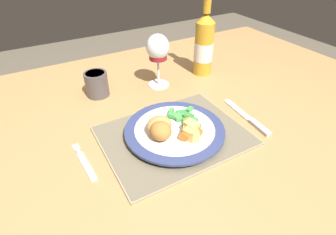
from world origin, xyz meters
The scene contains 12 objects.
dining_table centered at (0.00, 0.00, 0.67)m, with size 1.56×1.05×0.74m.
placemat centered at (-0.02, -0.06, 0.74)m, with size 0.35×0.27×0.01m.
dinner_plate centered at (-0.02, -0.06, 0.76)m, with size 0.25×0.25×0.02m.
breaded_croquettes centered at (-0.06, -0.07, 0.79)m, with size 0.09×0.10×0.04m.
green_beans_pile centered at (0.02, -0.04, 0.77)m, with size 0.08×0.09×0.01m.
glazed_carrots centered at (0.01, -0.09, 0.78)m, with size 0.07×0.07×0.02m.
fork centered at (-0.24, -0.05, 0.74)m, with size 0.02×0.13×0.01m.
table_knife centered at (0.19, -0.11, 0.74)m, with size 0.03×0.19×0.01m.
wine_glass centered at (0.07, 0.19, 0.86)m, with size 0.07×0.07×0.17m.
bottle centered at (0.25, 0.19, 0.84)m, with size 0.06×0.06×0.28m.
roast_potatoes centered at (0.00, -0.11, 0.78)m, with size 0.05×0.06×0.03m.
drinking_cup centered at (-0.12, 0.23, 0.78)m, with size 0.07×0.07×0.08m.
Camera 1 is at (-0.28, -0.49, 1.16)m, focal length 28.00 mm.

